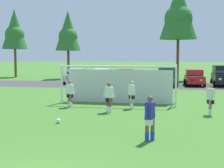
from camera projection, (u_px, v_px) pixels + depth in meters
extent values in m
plane|color=#3D7028|center=(119.00, 101.00, 21.86)|extent=(400.00, 400.00, 0.00)
cube|color=#3D3D3F|center=(136.00, 85.00, 34.38)|extent=(52.00, 8.40, 0.01)
sphere|color=white|center=(58.00, 121.00, 14.38)|extent=(0.22, 0.22, 0.22)
sphere|color=black|center=(58.00, 121.00, 14.38)|extent=(0.08, 0.08, 0.08)
sphere|color=red|center=(60.00, 121.00, 14.37)|extent=(0.07, 0.07, 0.07)
cylinder|color=white|center=(176.00, 87.00, 19.10)|extent=(0.12, 0.12, 2.44)
cylinder|color=white|center=(62.00, 85.00, 20.52)|extent=(0.12, 0.12, 2.44)
cylinder|color=white|center=(117.00, 66.00, 19.71)|extent=(7.32, 0.35, 0.12)
cylinder|color=white|center=(176.00, 84.00, 19.97)|extent=(0.15, 1.95, 2.46)
cylinder|color=white|center=(66.00, 82.00, 21.39)|extent=(0.15, 1.95, 2.46)
cube|color=silver|center=(119.00, 86.00, 20.80)|extent=(6.95, 0.26, 2.20)
cylinder|color=#936B4C|center=(71.00, 101.00, 18.98)|extent=(0.14, 0.14, 0.80)
cylinder|color=#936B4C|center=(69.00, 100.00, 19.15)|extent=(0.14, 0.14, 0.80)
cylinder|color=white|center=(71.00, 105.00, 19.00)|extent=(0.15, 0.15, 0.32)
cylinder|color=white|center=(69.00, 104.00, 19.17)|extent=(0.15, 0.15, 0.32)
cube|color=black|center=(70.00, 95.00, 19.04)|extent=(0.38, 0.29, 0.28)
cube|color=white|center=(70.00, 89.00, 19.01)|extent=(0.43, 0.32, 0.60)
sphere|color=#936B4C|center=(70.00, 82.00, 18.97)|extent=(0.22, 0.22, 0.22)
cylinder|color=white|center=(73.00, 90.00, 18.87)|extent=(0.24, 0.14, 0.55)
cylinder|color=white|center=(67.00, 89.00, 19.14)|extent=(0.24, 0.14, 0.55)
cylinder|color=#936B4C|center=(210.00, 108.00, 16.35)|extent=(0.14, 0.14, 0.80)
cylinder|color=#936B4C|center=(211.00, 107.00, 16.61)|extent=(0.14, 0.14, 0.80)
cylinder|color=white|center=(210.00, 112.00, 16.37)|extent=(0.15, 0.15, 0.32)
cylinder|color=white|center=(211.00, 111.00, 16.63)|extent=(0.15, 0.15, 0.32)
cube|color=black|center=(211.00, 101.00, 16.45)|extent=(0.36, 0.40, 0.28)
cube|color=silver|center=(211.00, 94.00, 16.42)|extent=(0.40, 0.45, 0.60)
sphere|color=#936B4C|center=(211.00, 86.00, 16.38)|extent=(0.22, 0.22, 0.22)
cylinder|color=silver|center=(213.00, 95.00, 16.17)|extent=(0.19, 0.24, 0.55)
cylinder|color=silver|center=(208.00, 94.00, 16.67)|extent=(0.19, 0.24, 0.55)
cylinder|color=tan|center=(131.00, 102.00, 18.41)|extent=(0.14, 0.14, 0.80)
cylinder|color=tan|center=(132.00, 101.00, 18.66)|extent=(0.14, 0.14, 0.80)
cylinder|color=white|center=(131.00, 106.00, 18.43)|extent=(0.15, 0.15, 0.32)
cylinder|color=white|center=(132.00, 105.00, 18.68)|extent=(0.15, 0.15, 0.32)
cube|color=black|center=(132.00, 96.00, 18.51)|extent=(0.38, 0.40, 0.28)
cube|color=white|center=(132.00, 90.00, 18.47)|extent=(0.42, 0.45, 0.60)
sphere|color=tan|center=(132.00, 83.00, 18.44)|extent=(0.22, 0.22, 0.22)
cylinder|color=white|center=(133.00, 91.00, 18.24)|extent=(0.21, 0.24, 0.55)
cylinder|color=white|center=(130.00, 90.00, 18.72)|extent=(0.21, 0.24, 0.55)
cylinder|color=brown|center=(147.00, 130.00, 11.30)|extent=(0.14, 0.14, 0.80)
cylinder|color=brown|center=(153.00, 129.00, 11.41)|extent=(0.14, 0.14, 0.80)
cylinder|color=#1E38B7|center=(147.00, 137.00, 11.32)|extent=(0.15, 0.15, 0.32)
cylinder|color=#1E38B7|center=(152.00, 136.00, 11.43)|extent=(0.15, 0.15, 0.32)
cube|color=silver|center=(150.00, 121.00, 11.33)|extent=(0.32, 0.39, 0.28)
cube|color=#232D99|center=(150.00, 111.00, 11.30)|extent=(0.35, 0.44, 0.60)
sphere|color=brown|center=(150.00, 99.00, 11.26)|extent=(0.22, 0.22, 0.22)
cylinder|color=#232D99|center=(146.00, 112.00, 11.10)|extent=(0.16, 0.25, 0.55)
cylinder|color=#232D99|center=(154.00, 110.00, 11.50)|extent=(0.16, 0.25, 0.55)
cylinder|color=brown|center=(110.00, 105.00, 17.14)|extent=(0.14, 0.14, 0.80)
cylinder|color=brown|center=(108.00, 105.00, 17.39)|extent=(0.14, 0.14, 0.80)
cylinder|color=white|center=(110.00, 110.00, 17.16)|extent=(0.15, 0.15, 0.32)
cylinder|color=white|center=(108.00, 109.00, 17.41)|extent=(0.15, 0.15, 0.32)
cube|color=black|center=(109.00, 99.00, 17.24)|extent=(0.36, 0.25, 0.28)
cube|color=white|center=(109.00, 92.00, 17.21)|extent=(0.40, 0.27, 0.60)
sphere|color=brown|center=(109.00, 84.00, 17.17)|extent=(0.22, 0.22, 0.22)
cylinder|color=white|center=(113.00, 93.00, 17.11)|extent=(0.24, 0.11, 0.55)
cylinder|color=white|center=(105.00, 92.00, 17.31)|extent=(0.24, 0.11, 0.55)
cube|color=#B2B2BC|center=(76.00, 77.00, 36.42)|extent=(1.80, 4.20, 0.76)
cube|color=#B2B2BC|center=(76.00, 71.00, 36.51)|extent=(1.66, 2.10, 0.64)
cube|color=#28384C|center=(74.00, 72.00, 35.55)|extent=(1.53, 0.32, 0.55)
cube|color=#28384C|center=(83.00, 71.00, 36.37)|extent=(0.04, 1.79, 0.45)
cube|color=white|center=(75.00, 78.00, 34.31)|extent=(0.28, 0.08, 0.20)
cube|color=white|center=(66.00, 78.00, 34.47)|extent=(0.28, 0.08, 0.20)
cube|color=#B21414|center=(84.00, 76.00, 38.36)|extent=(0.28, 0.08, 0.20)
cube|color=#B21414|center=(76.00, 76.00, 38.52)|extent=(0.28, 0.08, 0.20)
cylinder|color=black|center=(80.00, 82.00, 35.02)|extent=(0.24, 0.64, 0.64)
cylinder|color=black|center=(65.00, 81.00, 35.32)|extent=(0.24, 0.64, 0.64)
cylinder|color=black|center=(86.00, 80.00, 37.58)|extent=(0.24, 0.64, 0.64)
cylinder|color=black|center=(71.00, 80.00, 37.88)|extent=(0.24, 0.64, 0.64)
cube|color=silver|center=(101.00, 78.00, 35.43)|extent=(1.84, 4.21, 0.76)
cube|color=silver|center=(101.00, 72.00, 35.52)|extent=(1.67, 2.11, 0.64)
cube|color=#28384C|center=(100.00, 72.00, 34.57)|extent=(1.53, 0.33, 0.55)
cube|color=#28384C|center=(109.00, 72.00, 35.39)|extent=(0.05, 1.79, 0.45)
cube|color=white|center=(102.00, 79.00, 33.33)|extent=(0.28, 0.08, 0.20)
cube|color=white|center=(93.00, 79.00, 33.48)|extent=(0.28, 0.08, 0.20)
cube|color=#B21414|center=(108.00, 76.00, 37.38)|extent=(0.28, 0.08, 0.20)
cube|color=#B21414|center=(100.00, 76.00, 37.53)|extent=(0.28, 0.08, 0.20)
cylinder|color=black|center=(107.00, 82.00, 34.05)|extent=(0.25, 0.64, 0.64)
cylinder|color=black|center=(91.00, 82.00, 34.32)|extent=(0.25, 0.64, 0.64)
cylinder|color=black|center=(111.00, 81.00, 36.61)|extent=(0.25, 0.64, 0.64)
cylinder|color=black|center=(96.00, 80.00, 36.89)|extent=(0.25, 0.64, 0.64)
cube|color=maroon|center=(126.00, 79.00, 34.38)|extent=(2.03, 4.29, 0.76)
cube|color=maroon|center=(126.00, 72.00, 34.47)|extent=(1.77, 2.19, 0.64)
cube|color=#28384C|center=(125.00, 73.00, 33.51)|extent=(1.54, 0.40, 0.55)
cube|color=#28384C|center=(133.00, 72.00, 34.37)|extent=(0.14, 1.78, 0.45)
cube|color=white|center=(129.00, 79.00, 32.28)|extent=(0.28, 0.10, 0.20)
cube|color=white|center=(120.00, 79.00, 32.39)|extent=(0.28, 0.10, 0.20)
cube|color=#B21414|center=(131.00, 77.00, 36.36)|extent=(0.28, 0.10, 0.20)
cube|color=#B21414|center=(123.00, 77.00, 36.47)|extent=(0.28, 0.10, 0.20)
cylinder|color=black|center=(133.00, 83.00, 33.02)|extent=(0.27, 0.65, 0.64)
cylinder|color=black|center=(116.00, 83.00, 33.22)|extent=(0.27, 0.65, 0.64)
cylinder|color=black|center=(134.00, 81.00, 35.60)|extent=(0.27, 0.65, 0.64)
cylinder|color=black|center=(119.00, 81.00, 35.80)|extent=(0.27, 0.65, 0.64)
cube|color=#194C2D|center=(167.00, 78.00, 33.38)|extent=(2.08, 4.67, 1.00)
cube|color=#194C2D|center=(167.00, 69.00, 33.50)|extent=(1.86, 3.07, 0.84)
cube|color=#28384C|center=(167.00, 70.00, 32.10)|extent=(1.63, 0.44, 0.71)
cube|color=#28384C|center=(175.00, 69.00, 33.39)|extent=(0.14, 2.55, 0.59)
cube|color=white|center=(173.00, 79.00, 31.07)|extent=(0.28, 0.09, 0.20)
cube|color=white|center=(163.00, 79.00, 31.20)|extent=(0.28, 0.09, 0.20)
cube|color=#B21414|center=(171.00, 76.00, 35.54)|extent=(0.28, 0.09, 0.20)
cube|color=#B21414|center=(161.00, 76.00, 35.67)|extent=(0.28, 0.09, 0.20)
cylinder|color=black|center=(177.00, 84.00, 31.89)|extent=(0.27, 0.65, 0.64)
cylinder|color=black|center=(158.00, 84.00, 32.13)|extent=(0.27, 0.65, 0.64)
cylinder|color=black|center=(175.00, 82.00, 34.71)|extent=(0.27, 0.65, 0.64)
cylinder|color=black|center=(157.00, 82.00, 34.95)|extent=(0.27, 0.65, 0.64)
cube|color=red|center=(194.00, 79.00, 33.44)|extent=(1.83, 4.21, 0.76)
cube|color=red|center=(194.00, 73.00, 33.53)|extent=(1.67, 2.11, 0.64)
cube|color=#28384C|center=(195.00, 73.00, 32.57)|extent=(1.53, 0.32, 0.55)
cube|color=#28384C|center=(202.00, 73.00, 33.40)|extent=(0.05, 1.79, 0.45)
cube|color=white|center=(201.00, 80.00, 31.33)|extent=(0.28, 0.08, 0.20)
cube|color=white|center=(191.00, 80.00, 31.49)|extent=(0.28, 0.08, 0.20)
cube|color=#B21414|center=(197.00, 78.00, 35.38)|extent=(0.28, 0.08, 0.20)
cube|color=#B21414|center=(188.00, 77.00, 35.54)|extent=(0.28, 0.08, 0.20)
cylinder|color=black|center=(205.00, 84.00, 32.05)|extent=(0.24, 0.64, 0.64)
cylinder|color=black|center=(186.00, 84.00, 32.33)|extent=(0.24, 0.64, 0.64)
cylinder|color=black|center=(201.00, 82.00, 34.61)|extent=(0.24, 0.64, 0.64)
cylinder|color=black|center=(185.00, 82.00, 34.89)|extent=(0.24, 0.64, 0.64)
cube|color=black|center=(222.00, 78.00, 33.13)|extent=(2.08, 4.67, 1.00)
cube|color=black|center=(222.00, 69.00, 33.25)|extent=(1.86, 3.07, 0.84)
cube|color=#28384C|center=(224.00, 70.00, 31.87)|extent=(1.63, 0.44, 0.71)
cube|color=white|center=(220.00, 79.00, 31.03)|extent=(0.28, 0.09, 0.20)
cube|color=#B21414|center=(215.00, 76.00, 35.44)|extent=(0.28, 0.09, 0.20)
cylinder|color=black|center=(215.00, 84.00, 31.97)|extent=(0.26, 0.65, 0.64)
cylinder|color=black|center=(211.00, 82.00, 34.76)|extent=(0.26, 0.65, 0.64)
cylinder|color=brown|center=(15.00, 63.00, 48.22)|extent=(0.36, 0.36, 4.31)
cone|color=#2D702D|center=(15.00, 29.00, 47.79)|extent=(3.88, 3.88, 6.03)
sphere|color=#2D702D|center=(15.00, 35.00, 47.86)|extent=(2.91, 2.91, 2.91)
cylinder|color=brown|center=(68.00, 65.00, 44.92)|extent=(0.36, 0.36, 4.00)
cone|color=#2D702D|center=(68.00, 31.00, 44.52)|extent=(3.60, 3.60, 5.59)
sphere|color=#2D702D|center=(68.00, 37.00, 44.59)|extent=(2.70, 2.70, 2.70)
cylinder|color=brown|center=(178.00, 60.00, 41.64)|extent=(0.36, 0.36, 5.42)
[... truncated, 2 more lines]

